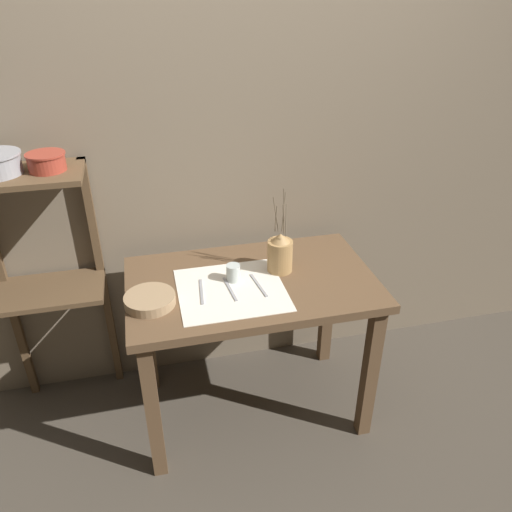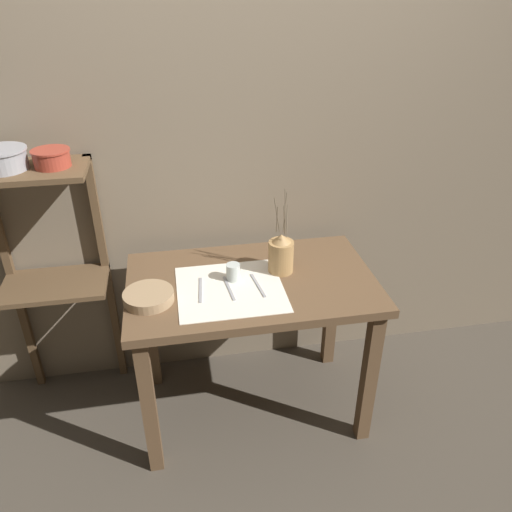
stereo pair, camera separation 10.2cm
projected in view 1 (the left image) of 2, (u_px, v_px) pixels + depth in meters
ground_plane at (252, 406)px, 2.60m from camera, size 12.00×12.00×0.00m
stone_wall_back at (230, 157)px, 2.39m from camera, size 7.00×0.06×2.40m
wooden_table at (252, 303)px, 2.28m from camera, size 1.10×0.67×0.78m
wooden_shelf_unit at (44, 254)px, 2.24m from camera, size 0.48×0.30×1.27m
linen_cloth at (231, 290)px, 2.15m from camera, size 0.46×0.43×0.00m
pitcher_with_flowers at (280, 254)px, 2.25m from camera, size 0.11×0.11×0.39m
wooden_bowl at (150, 300)px, 2.05m from camera, size 0.21×0.21×0.04m
glass_tumbler_near at (233, 273)px, 2.19m from camera, size 0.06×0.06×0.08m
fork_inner at (202, 292)px, 2.13m from camera, size 0.03×0.19×0.00m
knife_center at (230, 289)px, 2.15m from camera, size 0.03×0.19×0.00m
fork_outer at (259, 285)px, 2.17m from camera, size 0.04×0.19×0.00m
metal_pot_small at (46, 161)px, 2.00m from camera, size 0.16×0.16×0.07m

